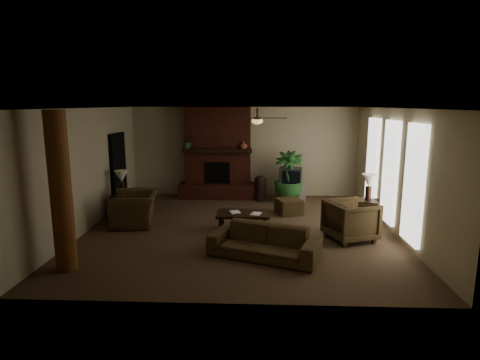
{
  "coord_description": "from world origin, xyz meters",
  "views": [
    {
      "loc": [
        0.39,
        -8.82,
        2.89
      ],
      "look_at": [
        0.0,
        0.4,
        1.1
      ],
      "focal_mm": 29.47,
      "sensor_mm": 36.0,
      "label": 1
    }
  ],
  "objects_px": {
    "armchair_right": "(351,218)",
    "ottoman": "(289,207)",
    "armchair_left": "(135,203)",
    "floor_vase": "(260,186)",
    "lamp_left": "(121,178)",
    "lamp_right": "(369,182)",
    "side_table_right": "(367,211)",
    "floor_plant": "(288,188)",
    "log_column": "(61,193)",
    "coffee_table": "(243,215)",
    "sofa": "(264,237)",
    "side_table_left": "(123,205)",
    "tv_stand": "(290,193)"
  },
  "relations": [
    {
      "from": "coffee_table",
      "to": "side_table_left",
      "type": "xyz_separation_m",
      "value": [
        -3.18,
        1.12,
        -0.1
      ]
    },
    {
      "from": "armchair_right",
      "to": "coffee_table",
      "type": "distance_m",
      "value": 2.4
    },
    {
      "from": "coffee_table",
      "to": "side_table_right",
      "type": "distance_m",
      "value": 3.17
    },
    {
      "from": "floor_plant",
      "to": "lamp_left",
      "type": "height_order",
      "value": "lamp_left"
    },
    {
      "from": "tv_stand",
      "to": "coffee_table",
      "type": "bearing_deg",
      "value": -119.34
    },
    {
      "from": "log_column",
      "to": "ottoman",
      "type": "height_order",
      "value": "log_column"
    },
    {
      "from": "sofa",
      "to": "armchair_right",
      "type": "bearing_deg",
      "value": 50.56
    },
    {
      "from": "side_table_left",
      "to": "lamp_left",
      "type": "height_order",
      "value": "lamp_left"
    },
    {
      "from": "lamp_right",
      "to": "coffee_table",
      "type": "bearing_deg",
      "value": -164.62
    },
    {
      "from": "floor_plant",
      "to": "lamp_right",
      "type": "height_order",
      "value": "lamp_right"
    },
    {
      "from": "armchair_right",
      "to": "floor_plant",
      "type": "distance_m",
      "value": 3.45
    },
    {
      "from": "armchair_right",
      "to": "ottoman",
      "type": "bearing_deg",
      "value": 9.37
    },
    {
      "from": "armchair_right",
      "to": "side_table_right",
      "type": "height_order",
      "value": "armchair_right"
    },
    {
      "from": "sofa",
      "to": "armchair_left",
      "type": "bearing_deg",
      "value": 168.23
    },
    {
      "from": "ottoman",
      "to": "side_table_right",
      "type": "distance_m",
      "value": 1.99
    },
    {
      "from": "sofa",
      "to": "lamp_right",
      "type": "height_order",
      "value": "lamp_right"
    },
    {
      "from": "tv_stand",
      "to": "floor_plant",
      "type": "height_order",
      "value": "floor_plant"
    },
    {
      "from": "armchair_left",
      "to": "side_table_right",
      "type": "distance_m",
      "value": 5.72
    },
    {
      "from": "log_column",
      "to": "floor_plant",
      "type": "distance_m",
      "value": 6.71
    },
    {
      "from": "coffee_table",
      "to": "lamp_right",
      "type": "relative_size",
      "value": 1.85
    },
    {
      "from": "log_column",
      "to": "armchair_left",
      "type": "bearing_deg",
      "value": 81.5
    },
    {
      "from": "sofa",
      "to": "tv_stand",
      "type": "distance_m",
      "value": 4.58
    },
    {
      "from": "floor_plant",
      "to": "lamp_left",
      "type": "relative_size",
      "value": 2.34
    },
    {
      "from": "coffee_table",
      "to": "floor_plant",
      "type": "xyz_separation_m",
      "value": [
        1.25,
        2.75,
        0.05
      ]
    },
    {
      "from": "coffee_table",
      "to": "tv_stand",
      "type": "height_order",
      "value": "tv_stand"
    },
    {
      "from": "armchair_left",
      "to": "coffee_table",
      "type": "xyz_separation_m",
      "value": [
        2.64,
        -0.38,
        -0.16
      ]
    },
    {
      "from": "sofa",
      "to": "lamp_right",
      "type": "bearing_deg",
      "value": 63.84
    },
    {
      "from": "ottoman",
      "to": "lamp_left",
      "type": "height_order",
      "value": "lamp_left"
    },
    {
      "from": "armchair_left",
      "to": "coffee_table",
      "type": "bearing_deg",
      "value": 73.11
    },
    {
      "from": "armchair_left",
      "to": "floor_vase",
      "type": "xyz_separation_m",
      "value": [
        3.06,
        2.55,
        -0.1
      ]
    },
    {
      "from": "armchair_left",
      "to": "floor_plant",
      "type": "height_order",
      "value": "armchair_left"
    },
    {
      "from": "ottoman",
      "to": "side_table_right",
      "type": "height_order",
      "value": "side_table_right"
    },
    {
      "from": "sofa",
      "to": "lamp_right",
      "type": "relative_size",
      "value": 3.19
    },
    {
      "from": "log_column",
      "to": "sofa",
      "type": "xyz_separation_m",
      "value": [
        3.49,
        0.72,
        -0.99
      ]
    },
    {
      "from": "log_column",
      "to": "side_table_left",
      "type": "bearing_deg",
      "value": 92.32
    },
    {
      "from": "sofa",
      "to": "side_table_right",
      "type": "bearing_deg",
      "value": 63.83
    },
    {
      "from": "log_column",
      "to": "armchair_right",
      "type": "relative_size",
      "value": 2.95
    },
    {
      "from": "sofa",
      "to": "armchair_right",
      "type": "distance_m",
      "value": 2.17
    },
    {
      "from": "ottoman",
      "to": "lamp_left",
      "type": "xyz_separation_m",
      "value": [
        -4.37,
        -0.33,
        0.8
      ]
    },
    {
      "from": "ottoman",
      "to": "sofa",
      "type": "bearing_deg",
      "value": -103.25
    },
    {
      "from": "sofa",
      "to": "side_table_left",
      "type": "relative_size",
      "value": 3.78
    },
    {
      "from": "lamp_left",
      "to": "side_table_right",
      "type": "bearing_deg",
      "value": -2.74
    },
    {
      "from": "side_table_left",
      "to": "side_table_right",
      "type": "distance_m",
      "value": 6.25
    },
    {
      "from": "floor_vase",
      "to": "armchair_left",
      "type": "bearing_deg",
      "value": -140.22
    },
    {
      "from": "armchair_right",
      "to": "floor_vase",
      "type": "bearing_deg",
      "value": 8.04
    },
    {
      "from": "lamp_right",
      "to": "ottoman",
      "type": "bearing_deg",
      "value": 161.7
    },
    {
      "from": "armchair_right",
      "to": "coffee_table",
      "type": "bearing_deg",
      "value": 56.5
    },
    {
      "from": "lamp_left",
      "to": "log_column",
      "type": "bearing_deg",
      "value": -87.44
    },
    {
      "from": "lamp_left",
      "to": "lamp_right",
      "type": "relative_size",
      "value": 1.0
    },
    {
      "from": "lamp_left",
      "to": "side_table_right",
      "type": "height_order",
      "value": "lamp_left"
    }
  ]
}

